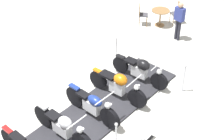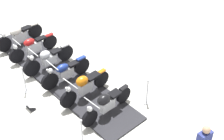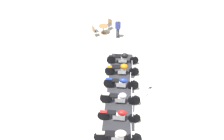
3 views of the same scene
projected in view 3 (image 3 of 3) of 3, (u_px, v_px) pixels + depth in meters
The scene contains 16 objects.
ground_plane at pixel (120, 96), 12.20m from camera, with size 80.00×80.00×0.00m, color silver.
display_platform at pixel (120, 96), 12.18m from camera, with size 8.13×1.67×0.06m, color #28282D.
motorcycle_cream at pixel (118, 136), 9.65m from camera, with size 1.68×1.76×1.01m.
motorcycle_maroon at pixel (120, 116), 10.54m from camera, with size 1.55×1.81×0.96m.
motorcycle_chrome at pixel (121, 98), 11.42m from camera, with size 1.60×1.85×1.02m.
motorcycle_navy at pixel (122, 83), 12.29m from camera, with size 1.47×1.74×1.02m.
motorcycle_copper at pixel (122, 69), 13.14m from camera, with size 1.63×1.70×0.97m.
motorcycle_black at pixel (123, 58), 14.03m from camera, with size 1.62×1.69×0.92m.
stanchion_left_rear at pixel (103, 55), 14.62m from camera, with size 0.32×0.32×1.01m.
stanchion_right_rear at pixel (143, 56), 14.39m from camera, with size 0.28×0.28×1.11m.
stanchion_right_mid at pixel (145, 93), 11.87m from camera, with size 0.32×0.32×1.12m.
info_placard at pixel (150, 86), 12.74m from camera, with size 0.45×0.43×0.23m.
cafe_table at pixel (103, 28), 17.02m from camera, with size 0.79×0.79×0.74m.
cafe_chair_near_table at pixel (109, 24), 17.52m from camera, with size 0.46×0.46×0.97m.
cafe_chair_across_table at pixel (95, 30), 16.69m from camera, with size 0.48×0.48×0.98m.
bystander_person at pixel (118, 27), 16.22m from camera, with size 0.40×0.46×1.67m.
Camera 3 is at (-5.97, -5.32, 9.36)m, focal length 32.44 mm.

